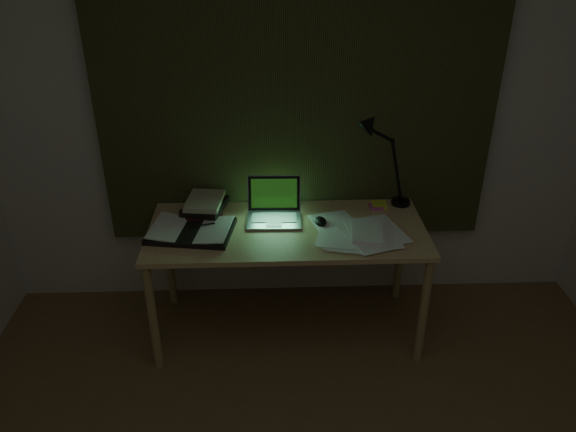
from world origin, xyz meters
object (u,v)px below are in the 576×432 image
(book_stack, at_px, (205,206))
(loose_papers, at_px, (356,232))
(desk_lamp, at_px, (405,157))
(laptop, at_px, (274,204))
(open_textbook, at_px, (191,230))
(desk, at_px, (287,280))

(book_stack, relative_size, loose_papers, 0.64)
(desk_lamp, bearing_deg, loose_papers, -145.34)
(book_stack, bearing_deg, laptop, -15.35)
(laptop, xyz_separation_m, open_textbook, (-0.44, -0.11, -0.09))
(loose_papers, xyz_separation_m, desk_lamp, (0.31, 0.33, 0.28))
(book_stack, bearing_deg, desk, -21.85)
(laptop, relative_size, desk_lamp, 0.57)
(laptop, bearing_deg, desk, -46.11)
(desk, bearing_deg, open_textbook, -176.25)
(open_textbook, relative_size, desk_lamp, 0.74)
(laptop, distance_m, open_textbook, 0.46)
(laptop, distance_m, book_stack, 0.40)
(open_textbook, distance_m, book_stack, 0.22)
(open_textbook, bearing_deg, laptop, 22.71)
(open_textbook, xyz_separation_m, desk_lamp, (1.18, 0.29, 0.28))
(open_textbook, bearing_deg, desk, 12.51)
(desk, xyz_separation_m, loose_papers, (0.36, -0.07, 0.35))
(desk, height_order, open_textbook, open_textbook)
(open_textbook, bearing_deg, desk_lamp, 22.76)
(desk, height_order, loose_papers, loose_papers)
(open_textbook, height_order, loose_papers, open_textbook)
(open_textbook, bearing_deg, book_stack, 83.43)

